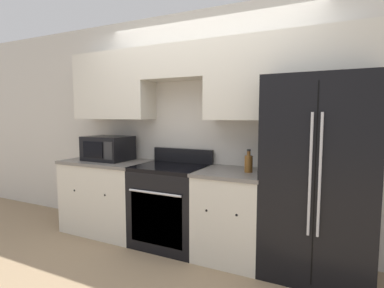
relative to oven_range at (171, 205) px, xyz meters
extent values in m
plane|color=#937A5B|center=(0.26, -0.31, -0.45)|extent=(12.00, 12.00, 0.00)
cube|color=beige|center=(0.26, 0.35, 0.85)|extent=(8.00, 0.06, 2.60)
cube|color=beige|center=(-0.90, 0.15, 1.34)|extent=(1.03, 0.33, 0.80)
cube|color=beige|center=(0.00, 0.15, 1.56)|extent=(0.76, 0.33, 0.36)
cube|color=beige|center=(1.16, 0.15, 1.34)|extent=(1.55, 0.33, 0.80)
cube|color=beige|center=(-0.90, 0.00, -0.02)|extent=(1.03, 0.62, 0.85)
cube|color=slate|center=(-0.90, 0.00, 0.42)|extent=(1.06, 0.64, 0.03)
sphere|color=black|center=(-1.13, -0.31, 0.10)|extent=(0.03, 0.03, 0.03)
sphere|color=black|center=(-0.67, -0.31, 0.10)|extent=(0.03, 0.03, 0.03)
cube|color=beige|center=(0.70, 0.00, -0.02)|extent=(0.65, 0.62, 0.85)
cube|color=slate|center=(0.70, 0.00, 0.42)|extent=(0.67, 0.64, 0.03)
sphere|color=black|center=(0.56, -0.31, 0.10)|extent=(0.03, 0.03, 0.03)
sphere|color=black|center=(0.85, -0.31, 0.10)|extent=(0.03, 0.03, 0.03)
cube|color=black|center=(0.00, 0.00, -0.03)|extent=(0.76, 0.62, 0.84)
cube|color=black|center=(0.00, -0.30, -0.07)|extent=(0.61, 0.01, 0.54)
cube|color=black|center=(0.00, 0.00, 0.42)|extent=(0.76, 0.62, 0.04)
cube|color=black|center=(0.00, 0.28, 0.52)|extent=(0.76, 0.04, 0.16)
cylinder|color=silver|center=(0.00, -0.33, 0.21)|extent=(0.61, 0.02, 0.02)
cube|color=black|center=(1.48, 0.05, 0.44)|extent=(0.90, 0.72, 1.77)
cube|color=black|center=(1.48, -0.31, 0.44)|extent=(0.01, 0.01, 1.62)
cylinder|color=#B7B7BC|center=(1.45, -0.33, 0.52)|extent=(0.02, 0.02, 0.97)
cylinder|color=#B7B7BC|center=(1.52, -0.33, 0.52)|extent=(0.02, 0.02, 0.97)
cube|color=black|center=(-0.90, 0.03, 0.58)|extent=(0.54, 0.41, 0.29)
cube|color=black|center=(-0.95, -0.18, 0.58)|extent=(0.30, 0.01, 0.19)
cube|color=#262628|center=(-0.72, -0.18, 0.58)|extent=(0.12, 0.01, 0.21)
cylinder|color=brown|center=(0.86, 0.01, 0.52)|extent=(0.08, 0.08, 0.16)
cylinder|color=brown|center=(0.86, 0.01, 0.62)|extent=(0.03, 0.03, 0.04)
cylinder|color=black|center=(0.86, 0.01, 0.65)|extent=(0.04, 0.04, 0.02)
camera|label=1|loc=(1.63, -2.79, 0.98)|focal=28.00mm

